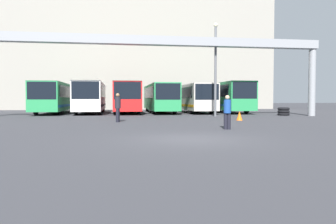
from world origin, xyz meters
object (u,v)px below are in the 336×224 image
(tire_stack, at_px, (284,111))
(bus_slot_1, at_px, (91,96))
(bus_slot_0, at_px, (55,96))
(bus_slot_3, at_px, (160,97))
(traffic_cone, at_px, (239,116))
(bus_slot_5, at_px, (226,96))
(pedestrian_near_right, at_px, (118,107))
(bus_slot_2, at_px, (126,96))
(lamp_post, at_px, (215,66))
(bus_slot_4, at_px, (194,97))
(pedestrian_mid_right, at_px, (227,111))

(tire_stack, bearing_deg, bus_slot_1, 157.25)
(bus_slot_0, relative_size, bus_slot_3, 1.04)
(traffic_cone, bearing_deg, bus_slot_5, 75.32)
(bus_slot_5, relative_size, tire_stack, 10.48)
(bus_slot_3, relative_size, pedestrian_near_right, 6.43)
(bus_slot_2, distance_m, pedestrian_near_right, 13.22)
(lamp_post, bearing_deg, bus_slot_5, 65.46)
(bus_slot_4, bearing_deg, bus_slot_5, 6.22)
(traffic_cone, relative_size, lamp_post, 0.08)
(bus_slot_1, distance_m, tire_stack, 18.91)
(traffic_cone, bearing_deg, pedestrian_near_right, -177.23)
(bus_slot_3, xyz_separation_m, bus_slot_4, (3.62, -0.87, -0.02))
(bus_slot_3, bearing_deg, bus_slot_2, -168.82)
(tire_stack, bearing_deg, pedestrian_mid_right, -127.80)
(bus_slot_2, relative_size, traffic_cone, 16.78)
(bus_slot_3, height_order, bus_slot_5, bus_slot_5)
(bus_slot_1, bearing_deg, pedestrian_mid_right, -67.46)
(bus_slot_2, xyz_separation_m, tire_stack, (13.77, -6.98, -1.42))
(bus_slot_4, relative_size, traffic_cone, 16.28)
(bus_slot_5, relative_size, lamp_post, 1.39)
(traffic_cone, relative_size, tire_stack, 0.60)
(pedestrian_mid_right, xyz_separation_m, traffic_cone, (3.02, 6.28, -0.57))
(bus_slot_0, bearing_deg, tire_stack, -20.65)
(pedestrian_mid_right, height_order, traffic_cone, pedestrian_mid_right)
(bus_slot_5, bearing_deg, pedestrian_mid_right, -108.44)
(tire_stack, bearing_deg, bus_slot_0, 159.35)
(pedestrian_near_right, height_order, traffic_cone, pedestrian_near_right)
(bus_slot_0, distance_m, bus_slot_5, 18.09)
(bus_slot_3, relative_size, bus_slot_5, 1.09)
(tire_stack, bearing_deg, traffic_cone, -137.59)
(traffic_cone, bearing_deg, bus_slot_2, 120.23)
(bus_slot_0, height_order, traffic_cone, bus_slot_0)
(bus_slot_5, bearing_deg, bus_slot_2, -178.75)
(bus_slot_2, distance_m, bus_slot_5, 10.85)
(pedestrian_near_right, bearing_deg, traffic_cone, -72.58)
(bus_slot_5, bearing_deg, pedestrian_near_right, -131.08)
(bus_slot_0, relative_size, lamp_post, 1.57)
(bus_slot_0, distance_m, tire_stack, 22.49)
(bus_slot_0, distance_m, bus_slot_2, 7.29)
(bus_slot_0, xyz_separation_m, bus_slot_2, (7.23, -0.93, 0.03))
(bus_slot_5, bearing_deg, tire_stack, -67.93)
(bus_slot_5, distance_m, pedestrian_near_right, 17.80)
(bus_slot_2, bearing_deg, traffic_cone, -59.77)
(bus_slot_3, bearing_deg, traffic_cone, -74.16)
(bus_slot_0, distance_m, bus_slot_1, 3.67)
(bus_slot_5, height_order, pedestrian_near_right, bus_slot_5)
(bus_slot_3, relative_size, tire_stack, 11.40)
(bus_slot_1, distance_m, traffic_cone, 17.19)
(pedestrian_mid_right, distance_m, lamp_post, 12.34)
(bus_slot_2, height_order, pedestrian_near_right, bus_slot_2)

